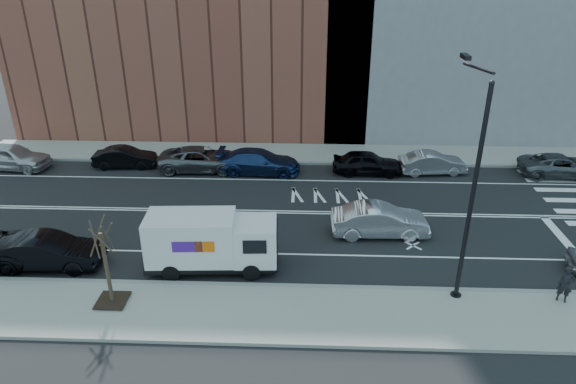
# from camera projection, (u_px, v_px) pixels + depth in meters

# --- Properties ---
(ground) EXTENTS (120.00, 120.00, 0.00)m
(ground) POSITION_uv_depth(u_px,v_px,m) (292.00, 212.00, 28.15)
(ground) COLOR black
(ground) RESTS_ON ground
(sidewalk_near) EXTENTS (44.00, 3.60, 0.15)m
(sidewalk_near) POSITION_uv_depth(u_px,v_px,m) (285.00, 314.00, 20.17)
(sidewalk_near) COLOR gray
(sidewalk_near) RESTS_ON ground
(sidewalk_far) EXTENTS (44.00, 3.60, 0.15)m
(sidewalk_far) POSITION_uv_depth(u_px,v_px,m) (296.00, 153.00, 36.07)
(sidewalk_far) COLOR gray
(sidewalk_far) RESTS_ON ground
(curb_near) EXTENTS (44.00, 0.25, 0.17)m
(curb_near) POSITION_uv_depth(u_px,v_px,m) (287.00, 287.00, 21.79)
(curb_near) COLOR gray
(curb_near) RESTS_ON ground
(curb_far) EXTENTS (44.00, 0.25, 0.17)m
(curb_far) POSITION_uv_depth(u_px,v_px,m) (295.00, 163.00, 34.44)
(curb_far) COLOR gray
(curb_far) RESTS_ON ground
(road_markings) EXTENTS (40.00, 8.60, 0.01)m
(road_markings) POSITION_uv_depth(u_px,v_px,m) (292.00, 212.00, 28.15)
(road_markings) COLOR white
(road_markings) RESTS_ON ground
(streetlight) EXTENTS (0.44, 4.02, 9.34)m
(streetlight) POSITION_uv_depth(u_px,v_px,m) (470.00, 181.00, 19.49)
(streetlight) COLOR black
(streetlight) RESTS_ON ground
(street_tree) EXTENTS (1.20, 1.20, 3.75)m
(street_tree) POSITION_uv_depth(u_px,v_px,m) (108.00, 275.00, 20.19)
(street_tree) COLOR black
(street_tree) RESTS_ON ground
(fedex_van) EXTENTS (5.91, 2.32, 2.65)m
(fedex_van) POSITION_uv_depth(u_px,v_px,m) (211.00, 241.00, 22.62)
(fedex_van) COLOR black
(fedex_van) RESTS_ON ground
(far_parked_a) EXTENTS (5.10, 2.51, 1.67)m
(far_parked_a) POSITION_uv_depth(u_px,v_px,m) (12.00, 157.00, 33.42)
(far_parked_a) COLOR #B0B0B5
(far_parked_a) RESTS_ON ground
(far_parked_b) EXTENTS (4.16, 1.69, 1.34)m
(far_parked_b) POSITION_uv_depth(u_px,v_px,m) (125.00, 157.00, 33.74)
(far_parked_b) COLOR black
(far_parked_b) RESTS_ON ground
(far_parked_c) EXTENTS (5.45, 2.67, 1.49)m
(far_parked_c) POSITION_uv_depth(u_px,v_px,m) (201.00, 159.00, 33.28)
(far_parked_c) COLOR #55575E
(far_parked_c) RESTS_ON ground
(far_parked_d) EXTENTS (5.34, 2.32, 1.53)m
(far_parked_d) POSITION_uv_depth(u_px,v_px,m) (259.00, 161.00, 32.84)
(far_parked_d) COLOR navy
(far_parked_d) RESTS_ON ground
(far_parked_e) EXTENTS (4.42, 1.87, 1.49)m
(far_parked_e) POSITION_uv_depth(u_px,v_px,m) (367.00, 163.00, 32.72)
(far_parked_e) COLOR black
(far_parked_e) RESTS_ON ground
(far_parked_f) EXTENTS (4.37, 1.95, 1.39)m
(far_parked_f) POSITION_uv_depth(u_px,v_px,m) (432.00, 163.00, 32.78)
(far_parked_f) COLOR #9C9CA0
(far_parked_f) RESTS_ON ground
(far_parked_g) EXTENTS (5.00, 2.42, 1.37)m
(far_parked_g) POSITION_uv_depth(u_px,v_px,m) (560.00, 166.00, 32.41)
(far_parked_g) COLOR #505458
(far_parked_g) RESTS_ON ground
(driving_sedan) EXTENTS (4.88, 1.87, 1.59)m
(driving_sedan) POSITION_uv_depth(u_px,v_px,m) (380.00, 220.00, 25.62)
(driving_sedan) COLOR silver
(driving_sedan) RESTS_ON ground
(near_parked_rear_a) EXTENTS (4.83, 1.86, 1.57)m
(near_parked_rear_a) POSITION_uv_depth(u_px,v_px,m) (48.00, 252.00, 22.98)
(near_parked_rear_a) COLOR black
(near_parked_rear_a) RESTS_ON ground
(pedestrian) EXTENTS (0.67, 0.56, 1.58)m
(pedestrian) POSITION_uv_depth(u_px,v_px,m) (566.00, 284.00, 20.48)
(pedestrian) COLOR black
(pedestrian) RESTS_ON sidewalk_near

